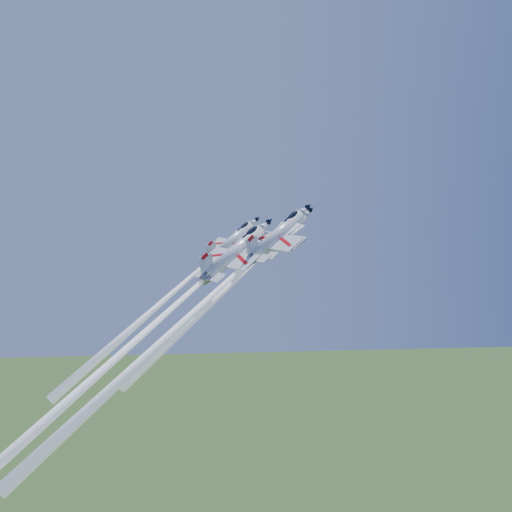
{
  "coord_description": "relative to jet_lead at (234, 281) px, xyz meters",
  "views": [
    {
      "loc": [
        -7.6,
        -98.85,
        115.11
      ],
      "look_at": [
        0.0,
        0.0,
        103.88
      ],
      "focal_mm": 40.0,
      "sensor_mm": 36.0,
      "label": 1
    }
  ],
  "objects": [
    {
      "name": "jet_lead",
      "position": [
        0.0,
        0.0,
        0.0
      ],
      "size": [
        30.13,
        25.74,
        33.02
      ],
      "rotation": [
        0.55,
        0.06,
        -0.87
      ],
      "color": "silver"
    },
    {
      "name": "jet_left",
      "position": [
        -10.22,
        -2.43,
        -1.3
      ],
      "size": [
        28.68,
        24.57,
        32.2
      ],
      "rotation": [
        0.55,
        0.06,
        -0.87
      ],
      "color": "silver"
    },
    {
      "name": "jet_right",
      "position": [
        -6.7,
        -13.12,
        -2.72
      ],
      "size": [
        37.66,
        32.31,
        42.81
      ],
      "rotation": [
        0.55,
        0.06,
        -0.87
      ],
      "color": "silver"
    },
    {
      "name": "jet_slot",
      "position": [
        -17.6,
        -17.52,
        -8.22
      ],
      "size": [
        43.99,
        37.84,
        51.29
      ],
      "rotation": [
        0.55,
        0.06,
        -0.87
      ],
      "color": "silver"
    }
  ]
}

